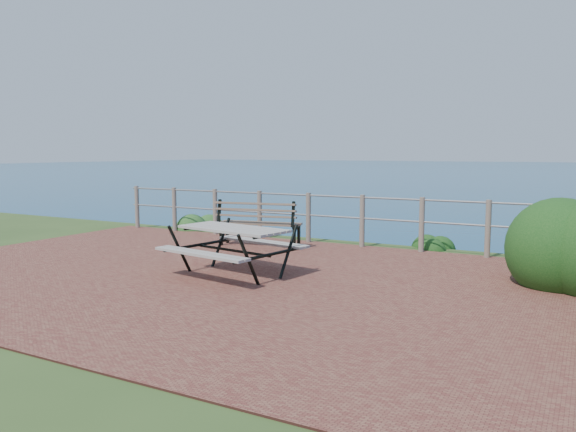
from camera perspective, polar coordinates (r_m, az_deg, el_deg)
name	(u,v)px	position (r m, az deg, el deg)	size (l,w,h in m)	color
ground	(209,275)	(8.54, -8.07, -5.94)	(10.00, 7.00, 0.12)	brown
safety_railing	(308,215)	(11.28, 2.09, 0.11)	(9.40, 0.10, 1.00)	#6B5B4C
picnic_table	(233,246)	(8.34, -5.58, -3.03)	(1.77, 1.44, 0.71)	gray
park_bench	(260,216)	(10.82, -2.91, -0.03)	(1.66, 0.70, 0.91)	brown
shrub_lip_west	(198,229)	(13.59, -9.13, -1.30)	(0.79, 0.79, 0.54)	#1D4D1F
shrub_lip_east	(427,248)	(11.13, 13.93, -3.14)	(0.66, 0.66, 0.36)	#133B12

